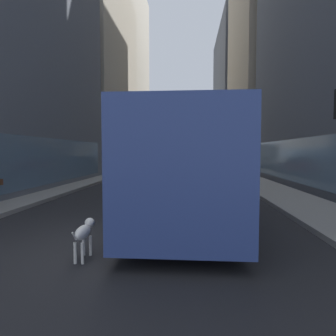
# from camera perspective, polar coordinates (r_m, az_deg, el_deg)

# --- Properties ---
(ground_plane) EXTENTS (120.00, 120.00, 0.00)m
(ground_plane) POSITION_cam_1_polar(r_m,az_deg,el_deg) (41.09, 2.40, 0.42)
(ground_plane) COLOR #232326
(sidewalk_left) EXTENTS (2.40, 110.00, 0.15)m
(sidewalk_left) POSITION_cam_1_polar(r_m,az_deg,el_deg) (41.67, -5.45, 0.55)
(sidewalk_left) COLOR gray
(sidewalk_left) RESTS_ON ground
(sidewalk_right) EXTENTS (2.40, 110.00, 0.15)m
(sidewalk_right) POSITION_cam_1_polar(r_m,az_deg,el_deg) (41.30, 10.33, 0.49)
(sidewalk_right) COLOR gray
(sidewalk_right) RESTS_ON ground
(building_left_mid) EXTENTS (11.96, 15.05, 21.01)m
(building_left_mid) POSITION_cam_1_polar(r_m,az_deg,el_deg) (34.98, -18.97, 17.08)
(building_left_mid) COLOR #B2A893
(building_left_mid) RESTS_ON ground
(building_left_far) EXTENTS (8.26, 23.58, 34.80)m
(building_left_far) POSITION_cam_1_polar(r_m,az_deg,el_deg) (56.23, -10.06, 19.07)
(building_left_far) COLOR #B2A893
(building_left_far) RESTS_ON ground
(building_right_mid) EXTENTS (9.93, 14.61, 34.94)m
(building_right_mid) POSITION_cam_1_polar(r_m,az_deg,el_deg) (39.28, 21.82, 26.15)
(building_right_mid) COLOR #A0937F
(building_right_mid) RESTS_ON ground
(building_right_far) EXTENTS (10.40, 20.54, 24.58)m
(building_right_far) POSITION_cam_1_polar(r_m,az_deg,el_deg) (55.01, 15.74, 13.89)
(building_right_far) COLOR #4C515B
(building_right_far) RESTS_ON ground
(transit_bus) EXTENTS (2.78, 11.53, 3.05)m
(transit_bus) POSITION_cam_1_polar(r_m,az_deg,el_deg) (10.23, 3.45, 1.65)
(transit_bus) COLOR #33478C
(transit_bus) RESTS_ON ground
(car_white_van) EXTENTS (1.77, 4.20, 1.62)m
(car_white_van) POSITION_cam_1_polar(r_m,az_deg,el_deg) (36.25, 0.26, 1.34)
(car_white_van) COLOR silver
(car_white_van) RESTS_ON ground
(car_red_coupe) EXTENTS (1.78, 3.94, 1.62)m
(car_red_coupe) POSITION_cam_1_polar(r_m,az_deg,el_deg) (27.07, 7.36, 0.63)
(car_red_coupe) COLOR red
(car_red_coupe) RESTS_ON ground
(car_blue_hatchback) EXTENTS (1.84, 4.43, 1.62)m
(car_blue_hatchback) POSITION_cam_1_polar(r_m,az_deg,el_deg) (52.86, 4.13, 1.95)
(car_blue_hatchback) COLOR #4C6BB7
(car_blue_hatchback) RESTS_ON ground
(car_black_suv) EXTENTS (1.77, 4.29, 1.62)m
(car_black_suv) POSITION_cam_1_polar(r_m,az_deg,el_deg) (53.65, 1.57, 1.98)
(car_black_suv) COLOR black
(car_black_suv) RESTS_ON ground
(car_grey_wagon) EXTENTS (1.93, 4.53, 1.62)m
(car_grey_wagon) POSITION_cam_1_polar(r_m,az_deg,el_deg) (25.79, -4.97, 0.53)
(car_grey_wagon) COLOR slate
(car_grey_wagon) RESTS_ON ground
(box_truck) EXTENTS (2.30, 7.50, 3.05)m
(box_truck) POSITION_cam_1_polar(r_m,az_deg,el_deg) (39.61, 6.40, 2.71)
(box_truck) COLOR #19519E
(box_truck) RESTS_ON ground
(dalmatian_dog) EXTENTS (0.22, 0.96, 0.72)m
(dalmatian_dog) POSITION_cam_1_polar(r_m,az_deg,el_deg) (5.77, -16.85, -12.51)
(dalmatian_dog) COLOR white
(dalmatian_dog) RESTS_ON ground
(pedestrian_in_coat) EXTENTS (0.34, 0.34, 1.69)m
(pedestrian_in_coat) POSITION_cam_1_polar(r_m,az_deg,el_deg) (13.52, -29.90, -1.63)
(pedestrian_in_coat) COLOR #1E1E2D
(pedestrian_in_coat) RESTS_ON sidewalk_left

